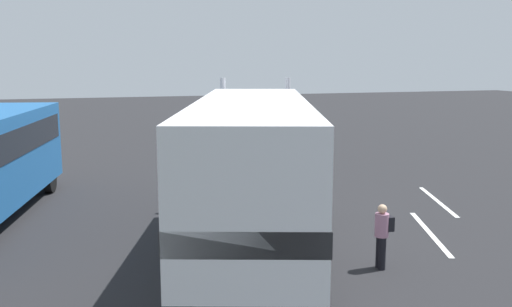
# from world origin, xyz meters

# --- Properties ---
(ground_plane) EXTENTS (120.00, 120.00, 0.00)m
(ground_plane) POSITION_xyz_m (0.00, 0.00, 0.00)
(ground_plane) COLOR #232326
(lane_stripe_near) EXTENTS (4.21, 1.59, 0.01)m
(lane_stripe_near) POSITION_xyz_m (-5.32, -3.50, 0.01)
(lane_stripe_near) COLOR silver
(lane_stripe_near) RESTS_ON ground_plane
(lane_stripe_mid) EXTENTS (4.24, 1.49, 0.01)m
(lane_stripe_mid) POSITION_xyz_m (-2.07, -6.00, 0.01)
(lane_stripe_mid) COLOR silver
(lane_stripe_mid) RESTS_ON ground_plane
(semi_truck) EXTENTS (14.23, 6.74, 4.50)m
(semi_truck) POSITION_xyz_m (-5.41, 2.03, 2.52)
(semi_truck) COLOR white
(semi_truck) RESTS_ON ground_plane
(person_bystander) EXTENTS (0.34, 0.46, 1.63)m
(person_bystander) POSITION_xyz_m (-7.48, -0.67, 0.89)
(person_bystander) COLOR black
(person_bystander) RESTS_ON ground_plane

